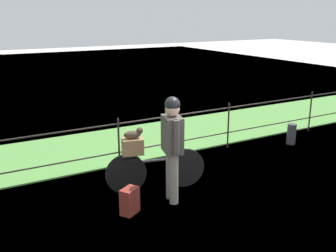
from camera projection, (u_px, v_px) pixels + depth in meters
ground_plane at (244, 198)px, 6.32m from camera, size 60.00×60.00×0.00m
grass_strip at (148, 139)px, 9.21m from camera, size 27.00×2.40×0.03m
harbor_water at (59, 87)px, 15.91m from camera, size 30.00×30.00×0.00m
iron_fence at (178, 130)px, 7.90m from camera, size 18.04×0.04×1.01m
bicycle_main at (155, 170)px, 6.51m from camera, size 1.64×0.46×0.68m
wooden_crate at (133, 146)px, 6.30m from camera, size 0.38×0.31×0.26m
terrier_dog at (134, 134)px, 6.25m from camera, size 0.32×0.21×0.18m
cyclist_person at (172, 140)px, 5.96m from camera, size 0.35×0.53×1.68m
backpack_on_paving at (130, 201)px, 5.78m from camera, size 0.33×0.30×0.40m
mooring_bollard at (291, 134)px, 8.87m from camera, size 0.20×0.20×0.47m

